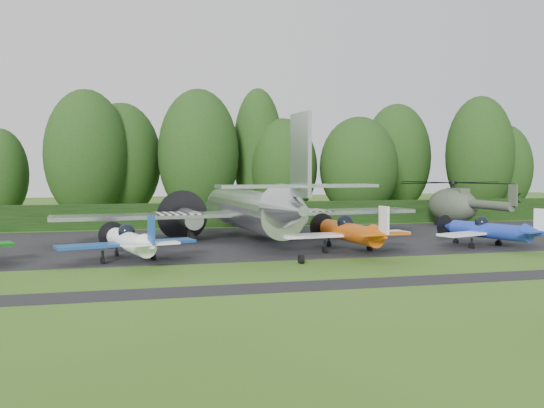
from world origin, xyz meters
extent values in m
plane|color=#335718|center=(0.00, 0.00, 0.00)|extent=(160.00, 160.00, 0.00)
cube|color=black|center=(0.00, 10.00, 0.00)|extent=(70.00, 18.00, 0.01)
cube|color=black|center=(0.00, -6.00, 0.00)|extent=(70.00, 2.00, 0.00)
cube|color=black|center=(0.00, 21.00, 0.00)|extent=(90.00, 1.60, 2.00)
cylinder|color=silver|center=(3.29, 9.42, 2.16)|extent=(2.62, 13.67, 2.62)
cone|color=silver|center=(3.29, 17.07, 2.16)|extent=(2.62, 1.71, 2.62)
cone|color=silver|center=(3.29, 1.22, 2.73)|extent=(2.62, 3.42, 2.62)
sphere|color=black|center=(3.29, 15.98, 2.73)|extent=(1.71, 1.71, 1.71)
cube|color=silver|center=(3.29, 10.56, 1.82)|extent=(25.06, 2.73, 0.25)
cube|color=white|center=(-1.27, 10.56, 1.96)|extent=(2.96, 2.85, 0.06)
cube|color=white|center=(7.84, 10.56, 1.96)|extent=(2.96, 2.85, 0.06)
cylinder|color=silver|center=(-0.36, 11.24, 1.54)|extent=(1.25, 3.64, 1.25)
cylinder|color=silver|center=(6.93, 11.24, 1.54)|extent=(1.25, 3.64, 1.25)
cylinder|color=black|center=(-0.36, 13.80, 1.54)|extent=(3.64, 0.03, 3.64)
cylinder|color=black|center=(6.93, 13.80, 1.54)|extent=(3.64, 0.03, 3.64)
cube|color=silver|center=(3.29, 0.30, 3.99)|extent=(8.54, 1.59, 0.16)
cube|color=silver|center=(3.29, -0.04, 5.58)|extent=(0.21, 2.51, 4.33)
cylinder|color=black|center=(-0.36, 10.78, 0.28)|extent=(0.28, 1.03, 1.03)
cylinder|color=black|center=(6.93, 10.78, 0.28)|extent=(0.28, 1.03, 1.03)
cylinder|color=black|center=(3.29, -0.15, 0.21)|extent=(0.21, 0.50, 0.50)
cylinder|color=white|center=(-4.51, 2.00, 1.13)|extent=(0.99, 5.65, 0.99)
sphere|color=black|center=(-4.51, 2.62, 1.59)|extent=(0.86, 0.86, 0.86)
cube|color=navy|center=(-4.51, 2.51, 0.98)|extent=(7.19, 1.34, 0.14)
cube|color=white|center=(-4.51, -1.39, 1.39)|extent=(2.67, 0.72, 0.10)
cube|color=navy|center=(-4.51, -1.49, 2.05)|extent=(0.10, 0.82, 1.34)
cylinder|color=black|center=(-4.51, 5.65, 1.13)|extent=(1.54, 0.02, 1.54)
cylinder|color=black|center=(-5.84, 2.31, 0.18)|extent=(0.14, 0.45, 0.45)
cylinder|color=black|center=(-3.17, 2.31, 0.18)|extent=(0.14, 0.45, 0.45)
cylinder|color=black|center=(-4.51, 4.67, 0.16)|extent=(0.12, 0.41, 0.41)
cylinder|color=#C34E0B|center=(7.84, 2.74, 1.23)|extent=(1.07, 6.14, 1.07)
sphere|color=black|center=(7.84, 3.41, 1.73)|extent=(0.94, 0.94, 0.94)
cube|color=white|center=(7.84, 3.30, 1.06)|extent=(7.81, 1.45, 0.16)
cube|color=#C34E0B|center=(7.84, -0.94, 1.51)|extent=(2.90, 0.78, 0.11)
cube|color=white|center=(7.84, -1.05, 2.23)|extent=(0.11, 0.89, 1.45)
cylinder|color=black|center=(7.84, 6.70, 1.23)|extent=(1.67, 0.02, 1.67)
cylinder|color=black|center=(6.39, 3.08, 0.20)|extent=(0.16, 0.49, 0.49)
cylinder|color=black|center=(9.29, 3.08, 0.20)|extent=(0.16, 0.49, 0.49)
cylinder|color=black|center=(7.84, 5.64, 0.18)|extent=(0.13, 0.45, 0.45)
cylinder|color=#1B35A6|center=(16.97, 2.80, 1.09)|extent=(0.95, 5.46, 0.95)
sphere|color=black|center=(16.97, 3.39, 1.54)|extent=(0.83, 0.83, 0.83)
cube|color=white|center=(16.97, 3.29, 0.94)|extent=(6.95, 1.29, 0.14)
cube|color=#1B35A6|center=(16.97, -0.48, 1.34)|extent=(2.58, 0.69, 0.10)
cube|color=white|center=(16.97, -0.58, 1.98)|extent=(0.10, 0.79, 1.29)
cylinder|color=black|center=(16.97, 6.32, 1.09)|extent=(1.49, 0.02, 1.49)
cylinder|color=black|center=(15.68, 3.09, 0.18)|extent=(0.14, 0.44, 0.44)
cylinder|color=black|center=(18.26, 3.09, 0.18)|extent=(0.14, 0.44, 0.44)
cylinder|color=black|center=(16.97, 5.37, 0.16)|extent=(0.12, 0.40, 0.40)
ellipsoid|color=#374031|center=(22.36, 16.19, 1.78)|extent=(3.09, 5.67, 2.96)
cylinder|color=#374031|center=(22.36, 11.73, 2.08)|extent=(0.69, 5.95, 0.69)
cube|color=#374031|center=(22.36, 8.65, 2.97)|extent=(0.12, 0.89, 1.59)
cylinder|color=black|center=(22.36, 16.19, 3.27)|extent=(0.30, 0.30, 0.79)
cylinder|color=black|center=(22.36, 16.19, 3.72)|extent=(0.69, 0.69, 0.25)
cylinder|color=black|center=(22.36, 16.19, 3.72)|extent=(11.89, 11.89, 0.06)
cube|color=#374031|center=(22.36, 15.39, 2.92)|extent=(0.89, 1.98, 0.69)
ellipsoid|color=black|center=(22.36, 17.77, 1.88)|extent=(1.88, 1.88, 1.69)
cylinder|color=black|center=(21.36, 16.98, 0.30)|extent=(0.18, 0.55, 0.55)
cylinder|color=black|center=(23.35, 16.98, 0.30)|extent=(0.18, 0.55, 0.55)
cylinder|color=black|center=(22.36, 13.01, 0.25)|extent=(0.16, 0.48, 0.48)
cylinder|color=#3F3326|center=(30.06, 20.43, 0.58)|extent=(0.12, 0.12, 1.17)
cylinder|color=#3F3326|center=(32.97, 20.43, 0.58)|extent=(0.12, 0.12, 1.17)
cube|color=silver|center=(31.51, 20.43, 1.26)|extent=(3.11, 0.08, 0.97)
cylinder|color=black|center=(32.92, 28.60, 2.09)|extent=(0.70, 0.70, 4.17)
ellipsoid|color=#163310|center=(32.92, 28.60, 6.38)|extent=(7.25, 7.25, 12.75)
cylinder|color=black|center=(-4.78, 33.16, 1.89)|extent=(0.70, 0.70, 3.77)
ellipsoid|color=#163310|center=(-4.78, 33.16, 5.76)|extent=(7.82, 7.82, 11.52)
cylinder|color=black|center=(11.11, 29.84, 1.64)|extent=(0.70, 0.70, 3.28)
ellipsoid|color=#163310|center=(11.11, 29.84, 5.01)|extent=(7.04, 7.04, 10.02)
cylinder|color=black|center=(2.45, 29.26, 2.07)|extent=(0.70, 0.70, 4.14)
ellipsoid|color=#163310|center=(2.45, 29.26, 6.32)|extent=(7.83, 7.83, 12.64)
cylinder|color=black|center=(25.86, 34.36, 2.02)|extent=(0.70, 0.70, 4.04)
ellipsoid|color=#163310|center=(25.86, 34.36, 6.16)|extent=(7.74, 7.74, 12.33)
cylinder|color=black|center=(-8.07, 30.47, 2.03)|extent=(0.70, 0.70, 4.07)
ellipsoid|color=#163310|center=(-8.07, 30.47, 6.21)|extent=(7.89, 7.89, 12.43)
cylinder|color=black|center=(37.06, 30.40, 1.62)|extent=(0.70, 0.70, 3.25)
ellipsoid|color=#163310|center=(37.06, 30.40, 4.96)|extent=(6.54, 6.54, 9.92)
cylinder|color=black|center=(-16.19, 32.98, 1.44)|extent=(0.70, 0.70, 2.88)
ellipsoid|color=#163310|center=(-16.19, 32.98, 4.39)|extent=(5.37, 5.37, 8.79)
cylinder|color=black|center=(18.51, 27.71, 1.66)|extent=(0.70, 0.70, 3.33)
ellipsoid|color=#163310|center=(18.51, 27.71, 5.08)|extent=(7.93, 7.93, 10.16)
cylinder|color=black|center=(8.84, 31.25, 2.15)|extent=(0.70, 0.70, 4.31)
ellipsoid|color=#163310|center=(8.84, 31.25, 6.58)|extent=(5.18, 5.18, 13.16)
camera|label=1|loc=(-4.93, -29.76, 4.86)|focal=40.00mm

